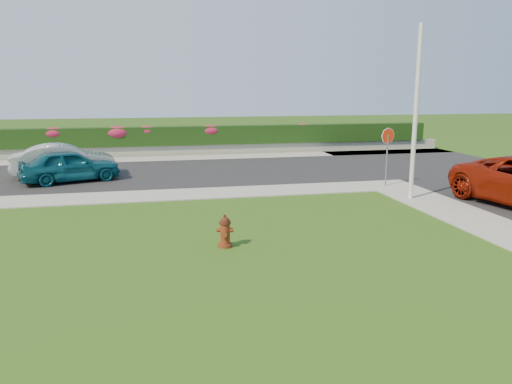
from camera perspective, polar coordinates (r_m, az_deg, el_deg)
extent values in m
plane|color=black|center=(10.60, 2.90, -10.03)|extent=(120.00, 120.00, 0.00)
cube|color=black|center=(23.95, -17.77, 1.82)|extent=(26.00, 8.00, 0.04)
cube|color=gray|center=(19.22, -22.10, -0.85)|extent=(24.00, 2.00, 0.04)
cube|color=gray|center=(21.20, 14.98, 0.74)|extent=(2.00, 2.00, 0.04)
cube|color=gray|center=(28.81, -8.90, 3.84)|extent=(34.00, 2.00, 0.04)
cube|color=gray|center=(30.26, -9.08, 4.75)|extent=(34.00, 0.40, 0.60)
cube|color=black|center=(30.27, -9.15, 6.37)|extent=(32.00, 0.90, 1.10)
cylinder|color=#521F0C|center=(12.71, -3.53, -6.08)|extent=(0.36, 0.36, 0.08)
cylinder|color=#521F0C|center=(12.62, -3.55, -4.71)|extent=(0.24, 0.24, 0.55)
cylinder|color=black|center=(12.54, -3.57, -3.52)|extent=(0.29, 0.29, 0.05)
sphere|color=black|center=(12.53, -3.57, -3.38)|extent=(0.24, 0.24, 0.24)
cylinder|color=black|center=(12.50, -3.58, -2.77)|extent=(0.07, 0.07, 0.07)
cylinder|color=#521F0C|center=(12.61, -4.27, -4.33)|extent=(0.13, 0.14, 0.12)
cylinder|color=#521F0C|center=(12.58, -2.84, -4.36)|extent=(0.13, 0.14, 0.12)
cylinder|color=#521F0C|center=(12.46, -3.64, -4.83)|extent=(0.19, 0.16, 0.16)
imported|color=#0B4658|center=(22.47, -20.49, 2.84)|extent=(4.34, 2.89, 1.37)
imported|color=#9DA0A5|center=(23.92, -21.09, 3.40)|extent=(4.61, 2.19, 1.46)
cylinder|color=silver|center=(18.47, 17.78, 8.47)|extent=(0.16, 0.16, 6.09)
cylinder|color=slate|center=(20.85, 14.71, 3.46)|extent=(0.06, 0.06, 2.11)
cylinder|color=red|center=(20.74, 14.85, 6.21)|extent=(0.60, 0.17, 0.61)
cylinder|color=white|center=(20.74, 14.85, 6.21)|extent=(0.64, 0.17, 0.65)
ellipsoid|color=#B01E42|center=(30.56, -22.11, 6.25)|extent=(1.33, 0.85, 0.66)
ellipsoid|color=#B01E42|center=(30.16, -15.53, 6.55)|extent=(1.51, 0.97, 0.76)
ellipsoid|color=#B01E42|center=(30.10, -12.33, 6.83)|extent=(1.16, 0.75, 0.58)
ellipsoid|color=#B01E42|center=(30.33, -5.21, 7.01)|extent=(1.35, 0.87, 0.68)
ellipsoid|color=#B01E42|center=(31.55, 5.40, 7.31)|extent=(1.05, 0.67, 0.52)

